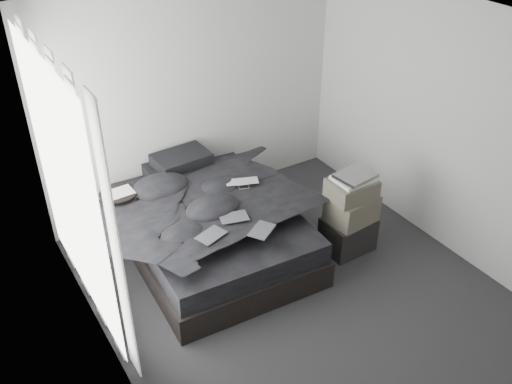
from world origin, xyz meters
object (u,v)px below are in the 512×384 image
bed (213,241)px  laptop (243,178)px  side_stand (123,222)px  box_lower (348,234)px

bed → laptop: 0.75m
side_stand → laptop: bearing=-24.1°
bed → box_lower: size_ratio=4.21×
bed → box_lower: box_lower is taller
side_stand → box_lower: bearing=-31.7°
bed → laptop: (0.40, 0.03, 0.64)m
box_lower → bed: bearing=150.9°
laptop → box_lower: bearing=-19.1°
box_lower → side_stand: bearing=148.3°
box_lower → laptop: bearing=139.7°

